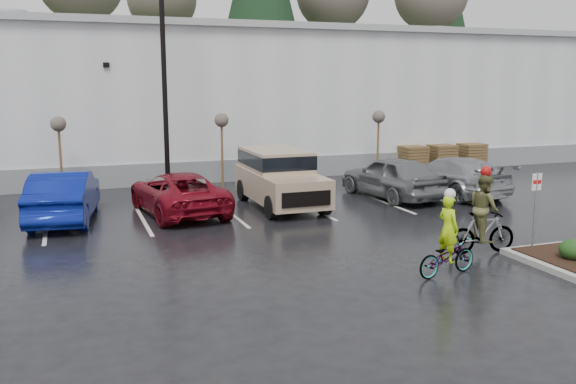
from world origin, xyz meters
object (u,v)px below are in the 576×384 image
object	(u,v)px
suv_tan	(281,179)
fire_lane_sign	(535,202)
lamppost	(163,51)
car_far_silver	(452,176)
cyclist_olive	(483,222)
sapling_mid	(222,124)
pallet_stack_c	(471,156)
pallet_stack_b	(441,158)
pallet_stack_a	(412,159)
car_grey	(392,177)
sapling_east	(379,120)
car_red	(178,193)
sapling_west	(59,128)
car_blue	(64,196)
cyclist_hivis	(447,248)

from	to	relation	value
suv_tan	fire_lane_sign	bearing A→B (deg)	-62.16
lamppost	car_far_silver	distance (m)	12.43
cyclist_olive	sapling_mid	bearing A→B (deg)	24.91
sapling_mid	car_far_silver	distance (m)	9.77
pallet_stack_c	car_far_silver	size ratio (longest dim) A/B	0.25
cyclist_olive	pallet_stack_b	bearing A→B (deg)	-23.19
pallet_stack_a	car_grey	distance (m)	7.00
fire_lane_sign	sapling_east	bearing A→B (deg)	80.25
car_red	car_grey	bearing A→B (deg)	172.86
sapling_west	car_blue	xyz separation A→B (m)	(0.09, -4.40, -1.89)
car_red	sapling_east	bearing A→B (deg)	-163.29
sapling_mid	car_far_silver	bearing A→B (deg)	-30.63
sapling_west	lamppost	bearing A→B (deg)	-14.04
pallet_stack_b	cyclist_hivis	size ratio (longest dim) A/B	0.64
cyclist_olive	pallet_stack_c	bearing A→B (deg)	-28.68
sapling_west	pallet_stack_a	world-z (taller)	sapling_west
lamppost	pallet_stack_b	world-z (taller)	lamppost
sapling_west	cyclist_hivis	bearing A→B (deg)	-57.67
car_red	car_blue	bearing A→B (deg)	-9.58
suv_tan	lamppost	bearing A→B (deg)	133.60
car_blue	cyclist_hivis	world-z (taller)	cyclist_hivis
sapling_west	cyclist_hivis	size ratio (longest dim) A/B	1.53
sapling_east	car_blue	bearing A→B (deg)	-162.43
car_far_silver	sapling_east	bearing A→B (deg)	-86.06
fire_lane_sign	car_grey	size ratio (longest dim) A/B	0.45
fire_lane_sign	cyclist_olive	xyz separation A→B (m)	(-1.25, 0.49, -0.55)
lamppost	car_blue	size ratio (longest dim) A/B	1.81
pallet_stack_c	sapling_west	bearing A→B (deg)	-177.14
sapling_west	car_far_silver	distance (m)	15.65
fire_lane_sign	car_red	size ratio (longest dim) A/B	0.42
car_grey	car_far_silver	world-z (taller)	car_grey
sapling_mid	car_red	world-z (taller)	sapling_mid
sapling_east	car_far_silver	distance (m)	5.30
car_grey	cyclist_hivis	world-z (taller)	cyclist_hivis
pallet_stack_a	sapling_west	bearing A→B (deg)	-176.53
pallet_stack_c	car_red	world-z (taller)	car_red
lamppost	fire_lane_sign	distance (m)	14.78
car_grey	suv_tan	bearing A→B (deg)	-5.11
car_blue	sapling_east	bearing A→B (deg)	-154.45
sapling_mid	pallet_stack_c	world-z (taller)	sapling_mid
fire_lane_sign	car_blue	bearing A→B (deg)	144.37
car_blue	pallet_stack_b	bearing A→B (deg)	-155.40
pallet_stack_a	suv_tan	xyz separation A→B (m)	(-8.98, -5.70, 0.35)
car_far_silver	cyclist_hivis	xyz separation A→B (m)	(-6.15, -8.69, -0.12)
sapling_mid	cyclist_olive	size ratio (longest dim) A/B	1.35
car_blue	car_red	distance (m)	3.71
lamppost	suv_tan	bearing A→B (deg)	-46.40
sapling_east	cyclist_olive	xyz separation A→B (m)	(-3.45, -12.31, -1.87)
sapling_mid	car_red	xyz separation A→B (m)	(-2.70, -4.55, -2.00)
sapling_east	pallet_stack_a	xyz separation A→B (m)	(2.50, 1.00, -2.05)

